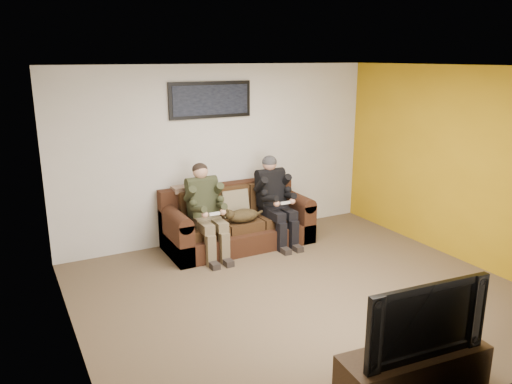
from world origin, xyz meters
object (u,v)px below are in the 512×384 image
sofa (236,223)px  cat (242,215)px  television (418,316)px  tv_stand (413,373)px  person_right (275,195)px  person_left (206,206)px  framed_poster (211,100)px

sofa → cat: sofa is taller
television → tv_stand: bearing=95.2°
person_right → television: bearing=-101.9°
tv_stand → television: size_ratio=1.15×
person_left → tv_stand: bearing=-84.6°
tv_stand → television: (0.00, -0.00, 0.52)m
television → sofa: bearing=92.0°
tv_stand → television: television is taller
person_left → cat: 0.55m
sofa → person_right: 0.70m
sofa → cat: (-0.04, -0.28, 0.20)m
person_left → tv_stand: size_ratio=1.00×
person_right → framed_poster: bearing=142.8°
person_left → person_right: (1.10, 0.00, 0.00)m
cat → framed_poster: (-0.16, 0.67, 1.57)m
sofa → person_right: size_ratio=1.65×
sofa → television: (-0.21, -3.78, 0.39)m
framed_poster → tv_stand: (-0.01, -4.17, -1.90)m
framed_poster → tv_stand: size_ratio=0.98×
person_left → framed_poster: (0.35, 0.57, 1.38)m
person_left → tv_stand: 3.65m
person_right → tv_stand: 3.71m
person_right → tv_stand: bearing=-101.9°
framed_poster → tv_stand: 4.58m
person_right → framed_poster: 1.67m
person_left → television: person_left is taller
television → framed_poster: bearing=95.1°
person_left → cat: size_ratio=1.95×
person_left → person_right: bearing=0.0°
sofa → person_right: (0.55, -0.18, 0.39)m
framed_poster → television: (-0.01, -4.17, -1.38)m
person_left → television: (0.34, -3.60, 0.00)m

